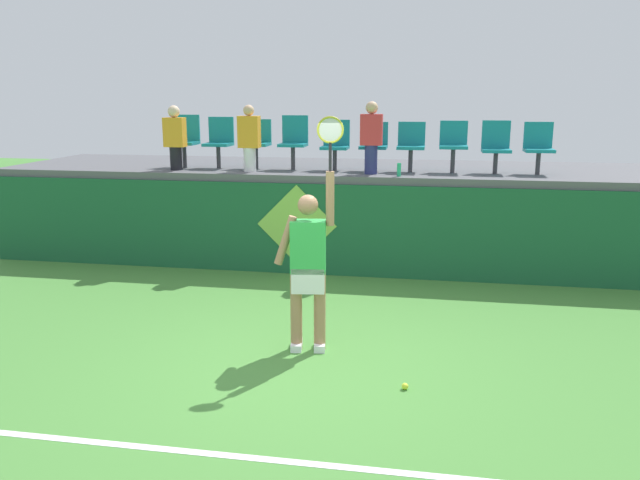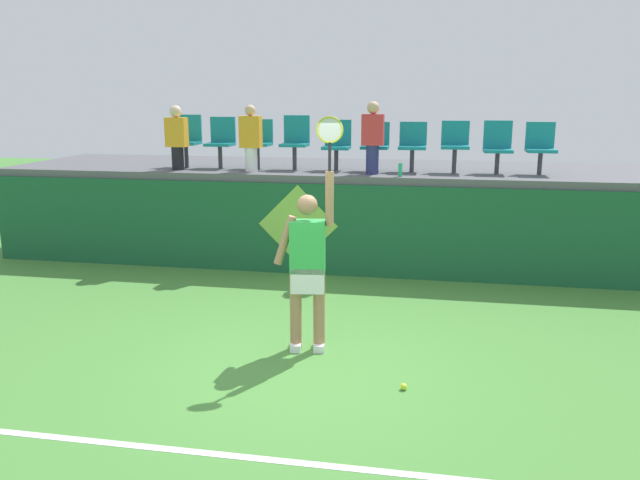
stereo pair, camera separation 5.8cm
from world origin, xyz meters
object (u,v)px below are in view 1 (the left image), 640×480
(tennis_player, at_px, (308,264))
(spectator_2, at_px, (249,138))
(stadium_chair_3, at_px, (294,140))
(spectator_0, at_px, (371,136))
(stadium_chair_4, at_px, (336,143))
(stadium_chair_6, at_px, (411,144))
(water_bottle, at_px, (399,170))
(stadium_chair_5, at_px, (374,143))
(stadium_chair_1, at_px, (219,140))
(stadium_chair_9, at_px, (539,145))
(spectator_1, at_px, (175,137))
(stadium_chair_2, at_px, (257,141))
(tennis_ball, at_px, (405,386))
(stadium_chair_0, at_px, (185,138))
(stadium_chair_7, at_px, (453,143))
(stadium_chair_8, at_px, (496,145))

(tennis_player, distance_m, spectator_2, 3.97)
(stadium_chair_3, relative_size, spectator_0, 0.79)
(stadium_chair_4, relative_size, stadium_chair_6, 1.03)
(water_bottle, bearing_deg, spectator_0, 151.41)
(stadium_chair_5, bearing_deg, stadium_chair_1, 179.87)
(stadium_chair_5, bearing_deg, spectator_0, -90.00)
(stadium_chair_6, height_order, stadium_chair_9, stadium_chair_9)
(water_bottle, bearing_deg, spectator_1, 176.26)
(stadium_chair_1, bearing_deg, stadium_chair_3, 0.10)
(stadium_chair_2, xyz_separation_m, spectator_0, (1.97, -0.44, 0.12))
(stadium_chair_3, xyz_separation_m, stadium_chair_4, (0.70, -0.00, -0.04))
(tennis_ball, xyz_separation_m, stadium_chair_6, (-0.17, 4.72, 1.99))
(tennis_ball, relative_size, stadium_chair_5, 0.08)
(spectator_2, bearing_deg, stadium_chair_6, 9.92)
(stadium_chair_2, bearing_deg, stadium_chair_3, 0.68)
(spectator_2, bearing_deg, spectator_0, 0.41)
(water_bottle, distance_m, stadium_chair_3, 1.96)
(water_bottle, relative_size, spectator_2, 0.19)
(stadium_chair_3, bearing_deg, spectator_0, -18.42)
(stadium_chair_0, height_order, spectator_2, spectator_2)
(stadium_chair_1, relative_size, stadium_chair_9, 1.06)
(water_bottle, relative_size, stadium_chair_9, 0.25)
(water_bottle, bearing_deg, stadium_chair_7, 39.94)
(spectator_1, bearing_deg, stadium_chair_2, 19.25)
(stadium_chair_4, bearing_deg, stadium_chair_7, -0.17)
(tennis_player, distance_m, spectator_1, 4.65)
(stadium_chair_5, distance_m, spectator_1, 3.28)
(stadium_chair_2, bearing_deg, stadium_chair_0, 179.68)
(stadium_chair_0, height_order, stadium_chair_6, stadium_chair_0)
(stadium_chair_0, bearing_deg, stadium_chair_8, -0.00)
(tennis_player, relative_size, stadium_chair_4, 3.12)
(water_bottle, bearing_deg, spectator_2, 174.49)
(stadium_chair_1, height_order, spectator_0, spectator_0)
(stadium_chair_7, bearing_deg, stadium_chair_8, 0.62)
(stadium_chair_8, bearing_deg, stadium_chair_5, -179.78)
(tennis_ball, distance_m, stadium_chair_7, 5.15)
(stadium_chair_6, relative_size, stadium_chair_7, 0.97)
(spectator_0, bearing_deg, stadium_chair_9, 9.68)
(stadium_chair_3, height_order, spectator_2, spectator_2)
(spectator_0, bearing_deg, stadium_chair_0, 172.20)
(stadium_chair_2, relative_size, stadium_chair_3, 0.92)
(spectator_0, distance_m, spectator_2, 1.98)
(stadium_chair_3, height_order, spectator_1, spectator_1)
(stadium_chair_9, height_order, spectator_2, spectator_2)
(tennis_ball, xyz_separation_m, spectator_0, (-0.77, 4.28, 2.12))
(stadium_chair_4, bearing_deg, stadium_chair_8, 0.04)
(tennis_player, bearing_deg, spectator_2, 115.48)
(stadium_chair_5, bearing_deg, spectator_2, -167.13)
(stadium_chair_2, bearing_deg, stadium_chair_4, 0.21)
(tennis_player, height_order, stadium_chair_4, tennis_player)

